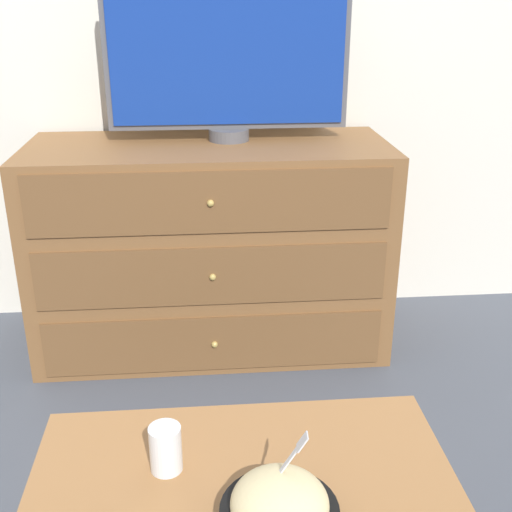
% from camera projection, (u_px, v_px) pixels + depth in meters
% --- Properties ---
extents(ground_plane, '(12.00, 12.00, 0.00)m').
position_uv_depth(ground_plane, '(200.00, 305.00, 2.94)').
color(ground_plane, '#474C56').
extents(wall_back, '(12.00, 0.05, 2.60)m').
position_uv_depth(wall_back, '(188.00, 0.00, 2.46)').
color(wall_back, silver).
rests_on(wall_back, ground_plane).
extents(dresser, '(1.34, 0.57, 0.81)m').
position_uv_depth(dresser, '(211.00, 247.00, 2.50)').
color(dresser, brown).
rests_on(dresser, ground_plane).
extents(tv, '(0.88, 0.15, 0.60)m').
position_uv_depth(tv, '(228.00, 54.00, 2.30)').
color(tv, '#515156').
rests_on(tv, dresser).
extents(takeout_bowl, '(0.23, 0.23, 0.19)m').
position_uv_depth(takeout_bowl, '(280.00, 509.00, 1.20)').
color(takeout_bowl, black).
rests_on(takeout_bowl, coffee_table).
extents(drink_cup, '(0.07, 0.07, 0.10)m').
position_uv_depth(drink_cup, '(166.00, 451.00, 1.34)').
color(drink_cup, beige).
rests_on(drink_cup, coffee_table).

